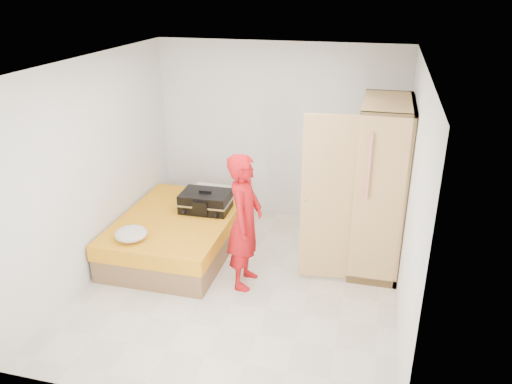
% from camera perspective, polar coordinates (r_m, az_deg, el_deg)
% --- Properties ---
extents(room, '(4.00, 4.02, 2.60)m').
position_cam_1_polar(room, '(5.51, -1.66, 1.11)').
color(room, beige).
rests_on(room, ground).
extents(bed, '(1.42, 2.02, 0.50)m').
position_cam_1_polar(bed, '(6.74, -8.93, -4.69)').
color(bed, brown).
rests_on(bed, ground).
extents(wardrobe, '(1.17, 1.25, 2.10)m').
position_cam_1_polar(wardrobe, '(6.23, 13.53, 0.12)').
color(wardrobe, tan).
rests_on(wardrobe, ground).
extents(person, '(0.39, 0.60, 1.63)m').
position_cam_1_polar(person, '(5.71, -1.28, -3.41)').
color(person, red).
rests_on(person, ground).
extents(suitcase, '(0.67, 0.51, 0.29)m').
position_cam_1_polar(suitcase, '(6.71, -5.77, -1.07)').
color(suitcase, black).
rests_on(suitcase, bed).
extents(round_cushion, '(0.39, 0.39, 0.15)m').
position_cam_1_polar(round_cushion, '(6.14, -14.08, -4.66)').
color(round_cushion, beige).
rests_on(round_cushion, bed).
extents(pillow, '(0.55, 0.30, 0.10)m').
position_cam_1_polar(pillow, '(7.26, -5.07, 0.20)').
color(pillow, beige).
rests_on(pillow, bed).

